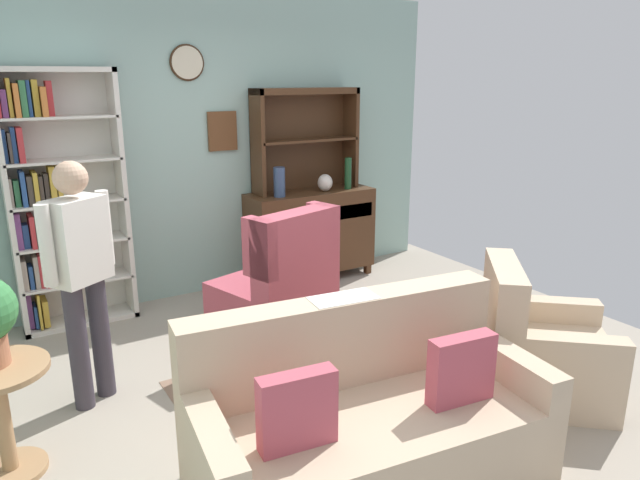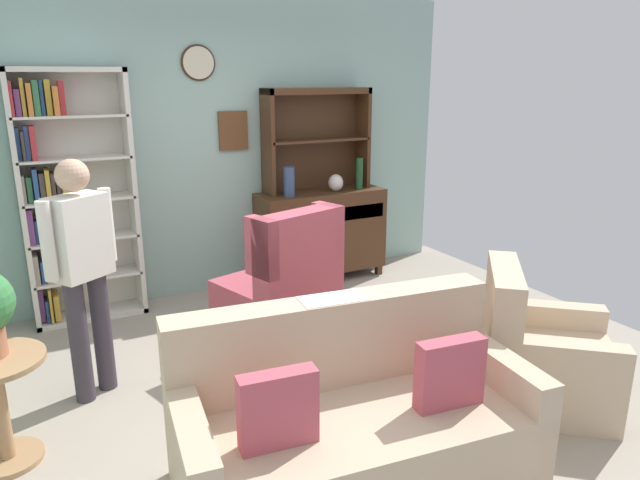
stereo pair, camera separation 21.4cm
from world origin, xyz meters
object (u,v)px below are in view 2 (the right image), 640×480
vase_round (336,183)px  coffee_table (303,340)px  vase_tall (289,182)px  wingback_chair (283,288)px  person_reading (82,263)px  bookshelf (68,198)px  book_stack (292,330)px  couch_floral (353,423)px  sideboard_hutch (316,125)px  sideboard (321,231)px  bottle_wine (359,174)px  armchair_floral (540,358)px

vase_round → coffee_table: size_ratio=0.21×
vase_tall → wingback_chair: 1.26m
vase_round → person_reading: bearing=-154.0°
bookshelf → book_stack: 2.34m
vase_tall → couch_floral: size_ratio=0.15×
vase_round → couch_floral: size_ratio=0.09×
couch_floral → coffee_table: 0.94m
sideboard_hutch → coffee_table: 2.60m
sideboard → sideboard_hutch: sideboard_hutch is taller
person_reading → sideboard: bearing=28.5°
bookshelf → couch_floral: (1.00, -2.89, -0.75)m
wingback_chair → person_reading: size_ratio=0.67×
vase_tall → vase_round: vase_tall is taller
bookshelf → bottle_wine: size_ratio=6.58×
bottle_wine → wingback_chair: 1.73m
sideboard → wingback_chair: wingback_chair is taller
book_stack → armchair_floral: bearing=-31.0°
sideboard_hutch → couch_floral: size_ratio=0.58×
sideboard_hutch → bottle_wine: (0.39, -0.20, -0.48)m
sideboard_hutch → wingback_chair: (-0.89, -1.12, -1.18)m
vase_tall → wingback_chair: bearing=-118.4°
armchair_floral → book_stack: bearing=149.0°
vase_tall → book_stack: 2.10m
wingback_chair → coffee_table: wingback_chair is taller
sideboard → book_stack: (-1.24, -1.90, -0.06)m
bookshelf → armchair_floral: 3.80m
bottle_wine → couch_floral: bearing=-122.3°
bottle_wine → sideboard_hutch: bearing=153.0°
couch_floral → armchair_floral: couch_floral is taller
bottle_wine → person_reading: (-2.78, -1.21, -0.17)m
bookshelf → couch_floral: bookshelf is taller
sideboard_hutch → vase_round: size_ratio=6.47×
bookshelf → couch_floral: 3.14m
sideboard → couch_floral: 3.11m
bottle_wine → book_stack: (-1.63, -1.81, -0.63)m
sideboard_hutch → book_stack: bearing=-121.6°
vase_tall → sideboard: bearing=11.6°
vase_round → armchair_floral: (-0.00, -2.66, -0.72)m
vase_tall → couch_floral: 2.97m
sideboard → book_stack: size_ratio=6.02×
sideboard → couch_floral: bearing=-115.3°
sideboard → vase_round: vase_round is taller
vase_round → couch_floral: vase_round is taller
vase_tall → coffee_table: vase_tall is taller
sideboard → couch_floral: size_ratio=0.69×
wingback_chair → coffee_table: 0.91m
sideboard_hutch → bottle_wine: bearing=-27.0°
bottle_wine → couch_floral: bottle_wine is taller
couch_floral → person_reading: (-1.06, 1.51, 0.59)m
vase_tall → bottle_wine: bottle_wine is taller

